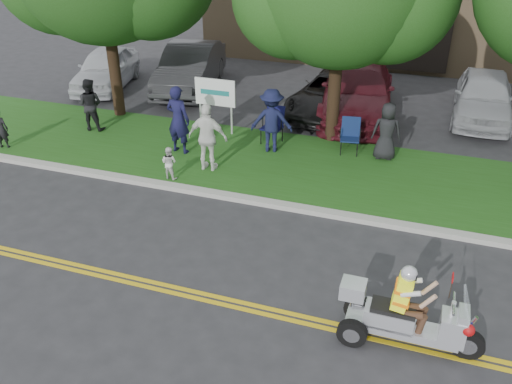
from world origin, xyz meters
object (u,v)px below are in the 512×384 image
(spectator_adult_left, at_px, (178,120))
(parked_car_mid, at_px, (334,94))
(spectator_adult_right, at_px, (208,138))
(parked_car_right, at_px, (358,90))
(spectator_adult_mid, at_px, (90,104))
(parked_car_left, at_px, (190,68))
(parked_car_far_left, at_px, (106,68))
(trike_scooter, at_px, (404,317))
(parked_car_far_right, at_px, (484,96))
(lawn_chair_b, at_px, (350,133))
(lawn_chair_a, at_px, (274,122))

(spectator_adult_left, distance_m, parked_car_mid, 5.77)
(spectator_adult_right, xyz_separation_m, parked_car_right, (2.91, 5.58, -0.18))
(spectator_adult_mid, height_order, parked_car_mid, spectator_adult_mid)
(parked_car_left, bearing_deg, parked_car_far_left, -177.02)
(trike_scooter, bearing_deg, spectator_adult_left, 140.39)
(spectator_adult_mid, bearing_deg, parked_car_mid, -157.31)
(spectator_adult_mid, bearing_deg, parked_car_far_right, -164.31)
(parked_car_far_left, bearing_deg, parked_car_mid, -14.43)
(parked_car_left, relative_size, parked_car_mid, 1.06)
(lawn_chair_b, xyz_separation_m, parked_car_left, (-6.66, 3.90, 0.17))
(spectator_adult_mid, distance_m, parked_car_right, 8.48)
(parked_car_mid, xyz_separation_m, parked_car_right, (0.73, 0.17, 0.16))
(lawn_chair_b, height_order, parked_car_mid, parked_car_mid)
(spectator_adult_mid, relative_size, parked_car_mid, 0.34)
(spectator_adult_left, bearing_deg, lawn_chair_b, -153.54)
(lawn_chair_a, xyz_separation_m, parked_car_far_left, (-7.56, 3.13, 0.02))
(lawn_chair_a, bearing_deg, parked_car_left, 145.75)
(parked_car_far_right, bearing_deg, parked_car_mid, -165.61)
(lawn_chair_b, bearing_deg, trike_scooter, -81.69)
(parked_car_mid, bearing_deg, lawn_chair_a, -102.49)
(spectator_adult_right, height_order, parked_car_mid, spectator_adult_right)
(trike_scooter, height_order, parked_car_far_right, trike_scooter)
(lawn_chair_a, xyz_separation_m, parked_car_right, (1.86, 3.29, 0.12))
(spectator_adult_mid, relative_size, spectator_adult_right, 0.88)
(trike_scooter, relative_size, parked_car_far_left, 0.55)
(lawn_chair_a, bearing_deg, spectator_adult_right, -107.62)
(parked_car_far_right, bearing_deg, spectator_adult_right, -134.93)
(trike_scooter, height_order, spectator_adult_left, spectator_adult_left)
(spectator_adult_right, bearing_deg, lawn_chair_b, -146.89)
(trike_scooter, xyz_separation_m, parked_car_left, (-8.79, 10.88, 0.29))
(spectator_adult_left, relative_size, spectator_adult_right, 1.06)
(trike_scooter, bearing_deg, lawn_chair_b, 106.80)
(parked_car_left, bearing_deg, lawn_chair_b, -41.26)
(lawn_chair_b, bearing_deg, parked_car_right, 87.73)
(parked_car_mid, relative_size, parked_car_right, 0.84)
(spectator_adult_right, height_order, parked_car_far_left, spectator_adult_right)
(trike_scooter, height_order, parked_car_left, parked_car_left)
(lawn_chair_a, distance_m, lawn_chair_b, 2.22)
(parked_car_far_left, bearing_deg, spectator_adult_right, -54.17)
(spectator_adult_mid, distance_m, parked_car_far_right, 12.38)
(spectator_adult_right, xyz_separation_m, parked_car_mid, (2.18, 5.41, -0.34))
(trike_scooter, distance_m, spectator_adult_right, 7.16)
(lawn_chair_a, xyz_separation_m, parked_car_left, (-4.44, 3.90, 0.12))
(parked_car_right, height_order, parked_car_far_right, parked_car_right)
(spectator_adult_mid, distance_m, parked_car_left, 4.92)
(spectator_adult_right, bearing_deg, parked_car_far_right, -138.51)
(lawn_chair_a, distance_m, parked_car_far_left, 8.18)
(parked_car_mid, bearing_deg, trike_scooter, -64.97)
(parked_car_far_right, bearing_deg, lawn_chair_b, -128.83)
(parked_car_far_right, bearing_deg, parked_car_right, -165.73)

